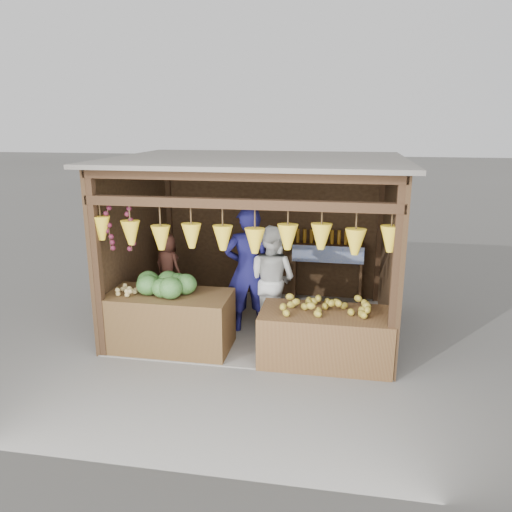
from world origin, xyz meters
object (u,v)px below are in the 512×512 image
Objects in this scene: woman_standing at (272,279)px; vendor_seated at (168,266)px; counter_left at (170,321)px; man_standing at (248,270)px; counter_right at (325,337)px.

woman_standing is 1.86m from vendor_seated.
man_standing reaches higher than counter_left.
counter_left reaches higher than counter_right.
vendor_seated is at bearing 153.67° from counter_right.
vendor_seated is (-1.45, 0.46, -0.13)m from man_standing.
counter_right is 0.89× the size of man_standing.
man_standing is (-1.22, 0.86, 0.62)m from counter_right.
vendor_seated is (-0.47, 1.28, 0.43)m from counter_left.
woman_standing is (0.36, 0.04, -0.14)m from man_standing.
counter_right is 1.64× the size of vendor_seated.
woman_standing reaches higher than vendor_seated.
counter_left is 1.65m from woman_standing.
man_standing reaches higher than vendor_seated.
vendor_seated is at bearing -34.53° from man_standing.
man_standing is at bearing -172.17° from vendor_seated.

